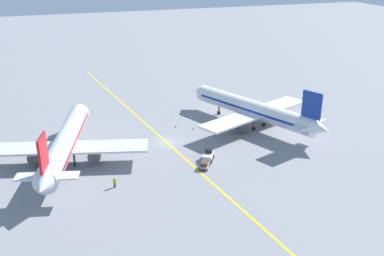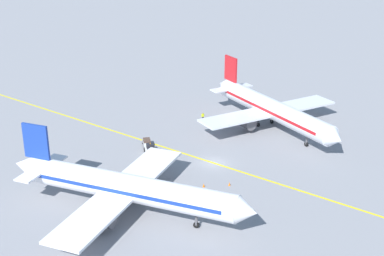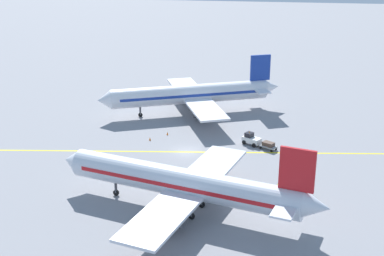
{
  "view_description": "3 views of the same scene",
  "coord_description": "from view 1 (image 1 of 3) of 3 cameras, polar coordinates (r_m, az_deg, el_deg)",
  "views": [
    {
      "loc": [
        -21.6,
        -76.25,
        34.23
      ],
      "look_at": [
        3.85,
        -3.9,
        3.89
      ],
      "focal_mm": 42.0,
      "sensor_mm": 36.0,
      "label": 1
    },
    {
      "loc": [
        57.43,
        51.82,
        36.75
      ],
      "look_at": [
        -0.21,
        -5.05,
        4.56
      ],
      "focal_mm": 50.0,
      "sensor_mm": 36.0,
      "label": 2
    },
    {
      "loc": [
        -76.94,
        -12.51,
        32.5
      ],
      "look_at": [
        2.13,
        -0.53,
        3.29
      ],
      "focal_mm": 50.0,
      "sensor_mm": 36.0,
      "label": 3
    }
  ],
  "objects": [
    {
      "name": "ground_plane",
      "position": [
        86.32,
        -3.27,
        -1.81
      ],
      "size": [
        400.0,
        400.0,
        0.0
      ],
      "primitive_type": "plane",
      "color": "gray"
    },
    {
      "name": "apron_yellow_centreline",
      "position": [
        86.32,
        -3.27,
        -1.81
      ],
      "size": [
        15.44,
        119.1,
        0.01
      ],
      "primitive_type": "cube",
      "rotation": [
        0.0,
        0.0,
        0.13
      ],
      "color": "yellow",
      "rests_on": "ground"
    },
    {
      "name": "airplane_at_gate",
      "position": [
        79.53,
        -15.82,
        -1.85
      ],
      "size": [
        28.37,
        34.98,
        10.6
      ],
      "color": "silver",
      "rests_on": "ground"
    },
    {
      "name": "airplane_adjacent_stand",
      "position": [
        93.54,
        7.84,
        2.33
      ],
      "size": [
        27.85,
        33.93,
        10.6
      ],
      "color": "white",
      "rests_on": "ground"
    },
    {
      "name": "baggage_tug_white",
      "position": [
        78.76,
        2.08,
        -3.46
      ],
      "size": [
        2.89,
        3.34,
        2.11
      ],
      "color": "white",
      "rests_on": "ground"
    },
    {
      "name": "baggage_cart_trailing",
      "position": [
        75.9,
        1.61,
        -4.59
      ],
      "size": [
        2.57,
        2.95,
        1.24
      ],
      "color": "gray",
      "rests_on": "ground"
    },
    {
      "name": "ground_crew_worker",
      "position": [
        70.93,
        -9.82,
        -6.78
      ],
      "size": [
        0.55,
        0.34,
        1.68
      ],
      "color": "#23232D",
      "rests_on": "ground"
    },
    {
      "name": "traffic_cone_near_nose",
      "position": [
        93.37,
        -2.07,
        0.24
      ],
      "size": [
        0.32,
        0.32,
        0.55
      ],
      "primitive_type": "cone",
      "color": "orange",
      "rests_on": "ground"
    },
    {
      "name": "traffic_cone_mid_apron",
      "position": [
        92.13,
        0.13,
        -0.04
      ],
      "size": [
        0.32,
        0.32,
        0.55
      ],
      "primitive_type": "cone",
      "color": "orange",
      "rests_on": "ground"
    }
  ]
}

